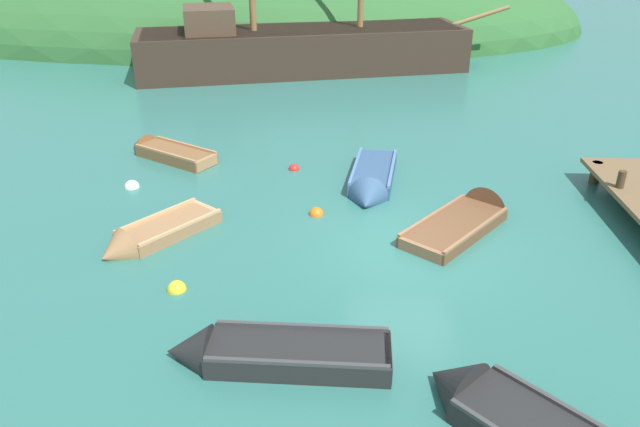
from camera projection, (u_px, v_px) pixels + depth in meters
ground_plane at (405, 245)px, 13.99m from camera, size 120.00×120.00×0.00m
shore_hill at (234, 26)px, 40.67m from camera, size 45.24×24.04×10.74m
sailing_ship at (300, 55)px, 28.81m from camera, size 17.96×7.34×13.09m
rowboat_portside at (267, 355)px, 10.30m from camera, size 3.86×1.14×1.00m
rowboat_near_dock at (151, 237)px, 14.14m from camera, size 2.67×3.01×1.00m
rowboat_center at (469, 220)px, 14.96m from camera, size 3.31×3.66×1.20m
rowboat_far at (165, 153)px, 18.98m from camera, size 3.27×2.52×0.92m
rowboat_outer_right at (371, 183)px, 16.89m from camera, size 1.58×3.65×1.07m
buoy_white at (132, 187)px, 16.91m from camera, size 0.42×0.42×0.42m
buoy_red at (294, 169)px, 18.09m from camera, size 0.33×0.33×0.33m
buoy_orange at (316, 214)px, 15.40m from camera, size 0.38×0.38×0.38m
buoy_yellow at (177, 290)px, 12.34m from camera, size 0.40×0.40×0.40m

